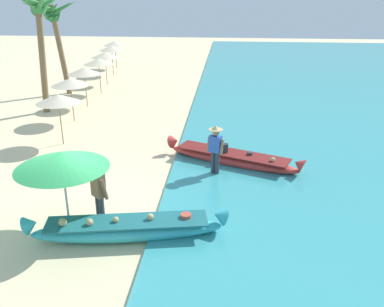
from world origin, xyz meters
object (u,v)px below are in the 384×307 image
Objects in this scene: boat_red_midground at (232,158)px; person_vendor_hatted at (215,147)px; palm_tree_tall_inland at (40,17)px; palm_tree_leaning_seaward at (53,17)px; boat_cyan_foreground at (128,229)px; patio_umbrella_large at (62,160)px; person_tourist_customer at (99,191)px.

person_vendor_hatted is (-0.54, -0.89, 0.71)m from boat_red_midground.
palm_tree_tall_inland reaches higher than palm_tree_leaning_seaward.
boat_cyan_foreground is 15.96m from palm_tree_leaning_seaward.
boat_cyan_foreground is 12.51m from palm_tree_tall_inland.
palm_tree_leaning_seaward is at bearing 116.68° from boat_cyan_foreground.
person_vendor_hatted is 0.31× the size of palm_tree_tall_inland.
palm_tree_tall_inland reaches higher than person_vendor_hatted.
palm_tree_tall_inland is (-6.03, 10.19, 4.02)m from boat_cyan_foreground.
palm_tree_tall_inland is (-4.52, 9.92, 2.45)m from patio_umbrella_large.
person_vendor_hatted is (1.91, 3.73, 0.69)m from boat_cyan_foreground.
boat_red_midground is 6.10m from patio_umbrella_large.
palm_tree_leaning_seaward reaches higher than boat_red_midground.
boat_red_midground is 1.26m from person_vendor_hatted.
person_tourist_customer is (-0.82, 0.60, 0.65)m from boat_cyan_foreground.
palm_tree_tall_inland reaches higher than person_tourist_customer.
palm_tree_leaning_seaward is (-0.93, 3.67, -0.27)m from palm_tree_tall_inland.
boat_red_midground is 2.79× the size of person_vendor_hatted.
person_tourist_customer is at bearing -65.13° from palm_tree_leaning_seaward.
boat_red_midground is 2.13× the size of patio_umbrella_large.
boat_red_midground is 0.93× the size of palm_tree_leaning_seaward.
patio_umbrella_large is at bearing 169.89° from boat_cyan_foreground.
patio_umbrella_large is 14.81m from palm_tree_leaning_seaward.
boat_red_midground is 10.92m from palm_tree_tall_inland.
palm_tree_leaning_seaward is (-6.15, 13.26, 3.10)m from person_tourist_customer.
person_tourist_customer is at bearing -61.45° from palm_tree_tall_inland.
person_vendor_hatted is 0.34× the size of palm_tree_leaning_seaward.
boat_cyan_foreground is 0.89× the size of palm_tree_tall_inland.
boat_red_midground is at bearing 47.75° from patio_umbrella_large.
boat_cyan_foreground is at bearing -59.37° from palm_tree_tall_inland.
person_vendor_hatted is 4.15m from person_tourist_customer.
boat_cyan_foreground is at bearing -117.88° from boat_red_midground.
person_vendor_hatted is at bearing 48.99° from person_tourist_customer.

